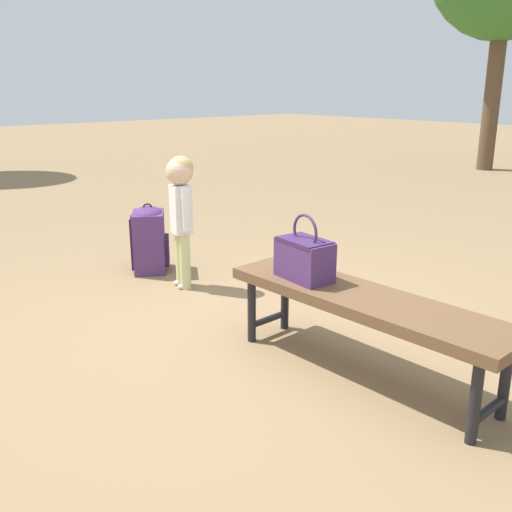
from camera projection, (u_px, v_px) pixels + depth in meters
name	position (u px, v px, depth m)	size (l,w,h in m)	color
ground_plane	(238.00, 339.00, 3.49)	(40.00, 40.00, 0.00)	#8C704C
park_bench	(363.00, 305.00, 2.95)	(1.61, 0.44, 0.45)	brown
handbag	(304.00, 257.00, 3.14)	(0.34, 0.21, 0.37)	#4C2D66
child_standing	(181.00, 201.00, 4.21)	(0.26, 0.20, 0.99)	#CCCC8C
backpack_large	(149.00, 238.00, 4.70)	(0.42, 0.39, 0.57)	#4C2D66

